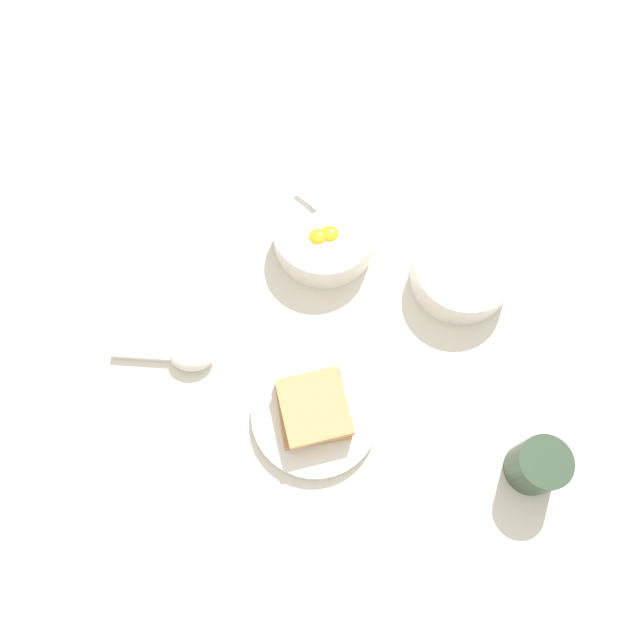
% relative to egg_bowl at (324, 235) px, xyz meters
% --- Properties ---
extents(ground_plane, '(3.00, 3.00, 0.00)m').
position_rel_egg_bowl_xyz_m(ground_plane, '(-0.06, -0.20, -0.03)').
color(ground_plane, silver).
extents(egg_bowl, '(0.15, 0.16, 0.08)m').
position_rel_egg_bowl_xyz_m(egg_bowl, '(0.00, 0.00, 0.00)').
color(egg_bowl, white).
rests_on(egg_bowl, ground_plane).
extents(toast_plate, '(0.18, 0.18, 0.02)m').
position_rel_egg_bowl_xyz_m(toast_plate, '(-0.09, -0.25, -0.02)').
color(toast_plate, white).
rests_on(toast_plate, ground_plane).
extents(toast_sandwich, '(0.10, 0.10, 0.03)m').
position_rel_egg_bowl_xyz_m(toast_sandwich, '(-0.09, -0.25, 0.01)').
color(toast_sandwich, tan).
rests_on(toast_sandwich, toast_plate).
extents(soup_spoon, '(0.15, 0.08, 0.03)m').
position_rel_egg_bowl_xyz_m(soup_spoon, '(-0.25, -0.12, -0.02)').
color(soup_spoon, white).
rests_on(soup_spoon, ground_plane).
extents(congee_bowl, '(0.15, 0.15, 0.05)m').
position_rel_egg_bowl_xyz_m(congee_bowl, '(0.18, -0.12, 0.00)').
color(congee_bowl, white).
rests_on(congee_bowl, ground_plane).
extents(drinking_cup, '(0.07, 0.07, 0.07)m').
position_rel_egg_bowl_xyz_m(drinking_cup, '(0.17, -0.41, 0.01)').
color(drinking_cup, '#334733').
rests_on(drinking_cup, ground_plane).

